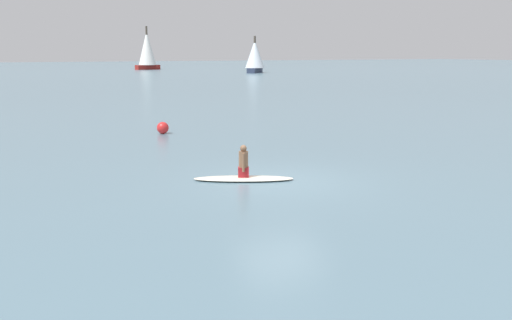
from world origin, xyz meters
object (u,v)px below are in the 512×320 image
at_px(buoy_marker, 163,128).
at_px(surfboard, 244,179).
at_px(person_paddler, 243,163).
at_px(sailboat_far_left, 147,49).
at_px(sailboat_near_right, 255,55).

bearing_deg(buoy_marker, surfboard, 85.73).
relative_size(person_paddler, sailboat_far_left, 0.11).
xyz_separation_m(sailboat_far_left, sailboat_near_right, (-11.55, 26.36, -1.09)).
bearing_deg(sailboat_far_left, surfboard, -118.49).
relative_size(person_paddler, sailboat_near_right, 0.15).
bearing_deg(sailboat_near_right, sailboat_far_left, 67.32).
bearing_deg(person_paddler, sailboat_far_left, -78.51).
distance_m(sailboat_far_left, buoy_marker, 94.74).
distance_m(person_paddler, sailboat_near_right, 84.00).
bearing_deg(sailboat_far_left, sailboat_near_right, -80.46).
relative_size(person_paddler, buoy_marker, 1.74).
relative_size(surfboard, person_paddler, 3.09).
relative_size(sailboat_near_right, buoy_marker, 11.65).
bearing_deg(surfboard, sailboat_near_right, -90.70).
height_order(sailboat_far_left, sailboat_near_right, sailboat_far_left).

